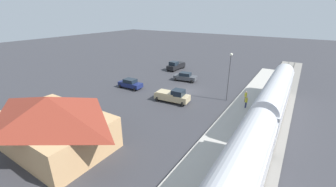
{
  "coord_description": "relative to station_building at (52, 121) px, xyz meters",
  "views": [
    {
      "loc": [
        -16.05,
        31.68,
        13.2
      ],
      "look_at": [
        0.85,
        5.14,
        1.0
      ],
      "focal_mm": 22.74,
      "sensor_mm": 36.0,
      "label": 1
    }
  ],
  "objects": [
    {
      "name": "station_building",
      "position": [
        0.0,
        0.0,
        0.0
      ],
      "size": [
        12.68,
        8.19,
        5.53
      ],
      "color": "tan",
      "rests_on": "ground"
    },
    {
      "name": "pedestrian_on_platform",
      "position": [
        -13.97,
        -21.7,
        -1.6
      ],
      "size": [
        0.36,
        0.36,
        1.71
      ],
      "color": "brown",
      "rests_on": "platform"
    },
    {
      "name": "pedestrian_waiting_far",
      "position": [
        -14.54,
        -19.64,
        -1.6
      ],
      "size": [
        0.36,
        0.36,
        1.71
      ],
      "color": "#23284C",
      "rests_on": "platform"
    },
    {
      "name": "light_pole_near_platform",
      "position": [
        -11.2,
        -21.48,
        1.86
      ],
      "size": [
        0.44,
        0.44,
        7.5
      ],
      "color": "#515156",
      "rests_on": "ground"
    },
    {
      "name": "railway_track",
      "position": [
        -18.0,
        -22.0,
        -2.78
      ],
      "size": [
        4.8,
        70.0,
        0.3
      ],
      "color": "gray",
      "rests_on": "ground"
    },
    {
      "name": "pickup_black",
      "position": [
        5.24,
        -33.54,
        -1.85
      ],
      "size": [
        2.22,
        5.49,
        2.14
      ],
      "color": "black",
      "rests_on": "ground"
    },
    {
      "name": "sedan_navy",
      "position": [
        5.51,
        -17.65,
        -2.0
      ],
      "size": [
        4.53,
        2.34,
        1.74
      ],
      "color": "navy",
      "rests_on": "ground"
    },
    {
      "name": "ground_plane",
      "position": [
        -4.0,
        -22.0,
        -2.88
      ],
      "size": [
        200.0,
        200.0,
        0.0
      ],
      "primitive_type": "plane",
      "color": "#38383D"
    },
    {
      "name": "sedan_charcoal",
      "position": [
        -0.88,
        -26.89,
        -2.0
      ],
      "size": [
        4.73,
        2.78,
        1.74
      ],
      "color": "#47494F",
      "rests_on": "ground"
    },
    {
      "name": "pickup_tan",
      "position": [
        -4.32,
        -16.39,
        -1.85
      ],
      "size": [
        5.55,
        2.85,
        2.14
      ],
      "color": "#C6B284",
      "rests_on": "ground"
    },
    {
      "name": "platform",
      "position": [
        -14.0,
        -22.0,
        -2.73
      ],
      "size": [
        3.2,
        46.0,
        0.3
      ],
      "color": "#B7B2A8",
      "rests_on": "ground"
    }
  ]
}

